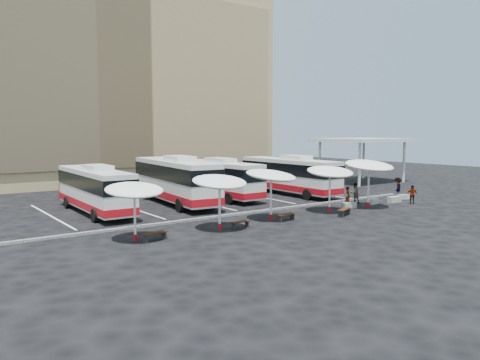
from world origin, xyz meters
TOP-DOWN VIEW (x-y plane):
  - ground at (0.00, 0.00)m, footprint 120.00×120.00m
  - sandstone_building at (0.00, 31.87)m, footprint 42.00×18.25m
  - service_canopy at (24.00, 10.00)m, footprint 10.00×8.00m
  - curb_divider at (0.00, 0.50)m, footprint 34.00×0.25m
  - bay_lines at (0.00, 8.00)m, footprint 24.15×12.00m
  - bus_0 at (-8.99, 7.47)m, footprint 2.87×11.37m
  - bus_1 at (-2.07, 7.99)m, footprint 3.98×12.89m
  - bus_2 at (2.33, 8.79)m, footprint 3.06×11.67m
  - bus_3 at (9.51, 6.80)m, footprint 2.93×11.91m
  - sunshade_0 at (-10.23, -2.70)m, footprint 3.39×3.43m
  - sunshade_1 at (-4.92, -3.05)m, footprint 3.47×3.51m
  - sunshade_2 at (-0.35, -2.40)m, footprint 4.41×4.43m
  - sunshade_3 at (5.17, -2.56)m, footprint 4.21×4.24m
  - sunshade_4 at (9.17, -2.90)m, footprint 4.21×4.25m
  - wood_bench_0 at (-9.37, -3.33)m, footprint 1.59×0.68m
  - wood_bench_1 at (-3.49, -3.22)m, footprint 1.35×0.42m
  - wood_bench_2 at (0.24, -3.27)m, footprint 1.63×0.60m
  - wood_bench_3 at (4.91, -4.22)m, footprint 1.70×1.04m
  - conc_bench_0 at (7.87, -2.11)m, footprint 1.21×0.69m
  - conc_bench_1 at (11.00, -1.99)m, footprint 1.24×0.61m
  - conc_bench_2 at (13.26, -2.40)m, footprint 1.34×0.46m
  - conc_bench_3 at (15.55, -1.67)m, footprint 1.17×0.68m
  - passenger_0 at (8.14, -1.74)m, footprint 0.68×0.72m
  - passenger_1 at (10.09, -0.79)m, footprint 0.99×0.85m
  - passenger_2 at (13.80, -3.70)m, footprint 0.91×0.90m
  - passenger_3 at (15.30, -1.21)m, footprint 1.41×1.14m

SIDE VIEW (x-z plane):
  - ground at x=0.00m, z-range 0.00..0.00m
  - bay_lines at x=0.00m, z-range 0.00..0.01m
  - curb_divider at x=0.00m, z-range 0.00..0.15m
  - conc_bench_3 at x=15.55m, z-range 0.00..0.42m
  - conc_bench_0 at x=7.87m, z-range 0.00..0.43m
  - conc_bench_1 at x=11.00m, z-range 0.00..0.44m
  - conc_bench_2 at x=13.26m, z-range 0.00..0.50m
  - wood_bench_1 at x=-3.49m, z-range 0.11..0.52m
  - wood_bench_0 at x=-9.37m, z-range 0.13..0.60m
  - wood_bench_2 at x=0.24m, z-range 0.13..0.62m
  - wood_bench_3 at x=4.91m, z-range 0.14..0.64m
  - passenger_2 at x=13.80m, z-range 0.00..1.54m
  - passenger_0 at x=8.14m, z-range 0.00..1.64m
  - passenger_1 at x=10.09m, z-range 0.00..1.74m
  - passenger_3 at x=15.30m, z-range 0.00..1.90m
  - bus_0 at x=-8.99m, z-range 0.04..3.63m
  - bus_2 at x=2.33m, z-range 0.04..3.71m
  - bus_3 at x=9.51m, z-range 0.04..3.81m
  - bus_1 at x=-2.07m, z-range 0.04..4.07m
  - sunshade_0 at x=-10.23m, z-range 1.15..4.44m
  - sunshade_1 at x=-4.92m, z-range 1.21..4.67m
  - sunshade_3 at x=5.17m, z-range 1.24..4.78m
  - sunshade_2 at x=-0.35m, z-range 1.24..4.80m
  - sunshade_4 at x=9.17m, z-range 1.37..5.27m
  - service_canopy at x=24.00m, z-range 2.27..7.47m
  - sandstone_building at x=0.00m, z-range -2.17..27.43m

